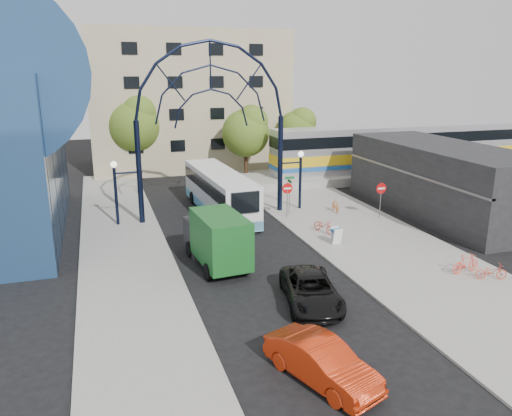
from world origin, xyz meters
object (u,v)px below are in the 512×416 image
object	(u,v)px
sandwich_board	(336,234)
black_suv	(311,290)
tree_north_a	(247,130)
stop_sign	(287,192)
green_truck	(216,238)
train_car	(397,148)
tree_north_b	(135,123)
bike_near_a	(324,225)
red_sedan	(322,362)
do_not_enter_sign	(381,192)
city_bus	(220,192)
bike_near_b	(335,206)
tree_north_c	(298,129)
gateway_arch	(211,94)
bike_far_a	(491,272)
street_name_sign	(290,187)
bike_far_b	(466,263)

from	to	relation	value
sandwich_board	black_suv	world-z (taller)	black_suv
tree_north_a	sandwich_board	bearing A→B (deg)	-91.50
stop_sign	green_truck	world-z (taller)	green_truck
train_car	tree_north_a	size ratio (longest dim) A/B	3.59
tree_north_b	bike_near_a	size ratio (longest dim) A/B	4.61
stop_sign	red_sedan	world-z (taller)	stop_sign
green_truck	red_sedan	distance (m)	11.39
sandwich_board	train_car	xyz separation A→B (m)	(14.40, 16.02, 2.16)
sandwich_board	do_not_enter_sign	bearing A→B (deg)	36.68
city_bus	tree_north_a	bearing A→B (deg)	60.93
tree_north_a	bike_near_b	size ratio (longest dim) A/B	4.57
tree_north_c	gateway_arch	bearing A→B (deg)	-131.04
train_car	city_bus	distance (m)	20.65
tree_north_c	bike_near_b	size ratio (longest dim) A/B	4.25
train_car	bike_far_a	xyz separation A→B (m)	(-9.45, -23.10, -2.38)
red_sedan	bike_near_b	distance (m)	20.71
tree_north_b	city_bus	world-z (taller)	tree_north_b
tree_north_b	city_bus	xyz separation A→B (m)	(4.54, -15.05, -3.65)
tree_north_a	tree_north_b	xyz separation A→B (m)	(-10.00, 4.00, 0.66)
do_not_enter_sign	bike_far_a	distance (m)	11.20
tree_north_b	green_truck	world-z (taller)	tree_north_b
stop_sign	do_not_enter_sign	distance (m)	6.51
street_name_sign	train_car	bearing A→B (deg)	32.42
gateway_arch	do_not_enter_sign	distance (m)	13.43
gateway_arch	stop_sign	xyz separation A→B (m)	(4.80, -2.00, -6.56)
do_not_enter_sign	red_sedan	distance (m)	20.03
street_name_sign	tree_north_b	distance (m)	19.81
sandwich_board	green_truck	bearing A→B (deg)	-175.06
gateway_arch	sandwich_board	bearing A→B (deg)	-55.09
stop_sign	bike_far_a	size ratio (longest dim) A/B	1.64
city_bus	bike_far_a	bearing A→B (deg)	-61.02
train_car	red_sedan	distance (m)	35.06
gateway_arch	tree_north_b	bearing A→B (deg)	103.68
stop_sign	black_suv	size ratio (longest dim) A/B	0.51
green_truck	bike_far_b	xyz separation A→B (m)	(11.82, -5.36, -0.86)
city_bus	bike_near_b	distance (m)	8.52
bike_near_b	tree_north_c	bearing A→B (deg)	86.10
stop_sign	red_sedan	distance (m)	18.95
green_truck	bike_far_b	size ratio (longest dim) A/B	3.63
tree_north_a	bike_near_a	world-z (taller)	tree_north_a
sandwich_board	bike_near_b	world-z (taller)	sandwich_board
tree_north_c	red_sedan	world-z (taller)	tree_north_c
stop_sign	green_truck	xyz separation A→B (m)	(-6.70, -6.67, -0.51)
train_car	red_sedan	bearing A→B (deg)	-126.84
tree_north_c	bike_far_a	world-z (taller)	tree_north_c
stop_sign	bike_far_a	world-z (taller)	stop_sign
do_not_enter_sign	bike_near_b	world-z (taller)	do_not_enter_sign
train_car	green_truck	distance (m)	27.56
tree_north_a	tree_north_c	size ratio (longest dim) A/B	1.08
red_sedan	tree_north_c	bearing A→B (deg)	48.01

